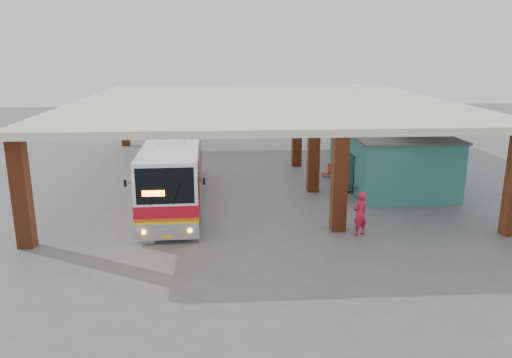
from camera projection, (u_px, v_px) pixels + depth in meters
The scene contains 8 objects.
ground at pixel (262, 209), 23.99m from camera, with size 90.00×90.00×0.00m, color #515154.
brick_columns at pixel (280, 145), 28.35m from camera, with size 20.10×21.60×4.35m.
canopy_roof at pixel (262, 101), 29.15m from camera, with size 21.00×23.00×0.30m, color silver.
shop_building at pixel (389, 158), 27.95m from camera, with size 5.20×8.20×3.11m.
coach_bus at pixel (175, 167), 24.93m from camera, with size 2.84×12.09×3.50m.
motorcycle at pixel (351, 190), 25.45m from camera, with size 0.64×1.83×0.96m, color black.
pedestrian at pixel (360, 214), 20.45m from camera, with size 0.68×0.45×1.87m, color #BA1731.
red_chair at pixel (328, 171), 29.93m from camera, with size 0.48×0.48×0.82m.
Camera 1 is at (-1.83, -22.76, 7.52)m, focal length 35.00 mm.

